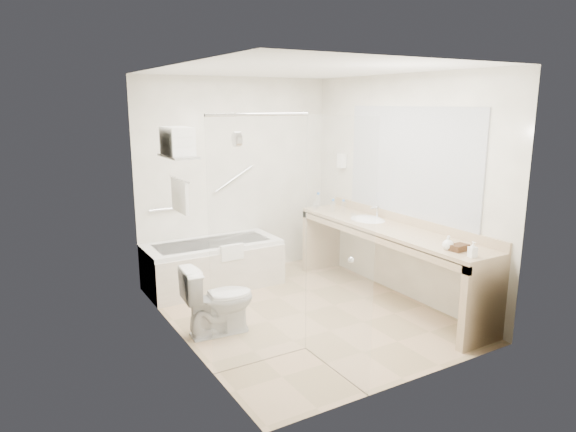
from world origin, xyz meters
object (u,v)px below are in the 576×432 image
bathtub (213,264)px  toilet (218,300)px  water_bottle_left (343,207)px  vanity_counter (388,245)px  amenity_basket (459,248)px

bathtub → toilet: 1.32m
toilet → water_bottle_left: water_bottle_left is taller
vanity_counter → amenity_basket: 1.07m
vanity_counter → amenity_basket: bearing=-93.4°
amenity_basket → vanity_counter: bearing=86.6°
bathtub → toilet: toilet is taller
bathtub → toilet: size_ratio=2.32×
water_bottle_left → bathtub: bearing=159.6°
water_bottle_left → toilet: bearing=-161.1°
vanity_counter → toilet: (-1.97, 0.15, -0.30)m
bathtub → vanity_counter: bearing=-42.4°
vanity_counter → water_bottle_left: (-0.01, 0.83, 0.29)m
toilet → amenity_basket: amenity_basket is taller
vanity_counter → toilet: 2.00m
amenity_basket → water_bottle_left: water_bottle_left is taller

